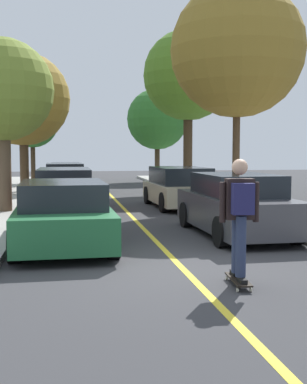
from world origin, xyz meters
name	(u,v)px	position (x,y,z in m)	size (l,w,h in m)	color
ground	(183,269)	(0.00, 0.00, 0.00)	(80.00, 80.00, 0.00)	#353538
center_line	(146,231)	(0.00, 4.00, 0.00)	(0.12, 39.20, 0.01)	gold
parked_car_left_nearest	(63,215)	(-1.97, 2.30, 0.65)	(2.03, 4.18, 1.34)	#1E5B33
parked_car_left_near	(64,190)	(-1.97, 8.41, 0.69)	(1.96, 4.58, 1.38)	maroon
parked_car_left_far	(65,179)	(-1.97, 15.39, 0.67)	(1.99, 4.24, 1.37)	black
parked_car_left_farthest	(65,174)	(-1.97, 21.59, 0.62)	(2.00, 4.53, 1.25)	white
parked_car_right_nearest	(236,206)	(1.97, 3.11, 0.69)	(1.95, 4.25, 1.42)	#38383D
parked_car_right_near	(180,187)	(1.97, 9.05, 0.69)	(2.08, 4.15, 1.38)	#BCAD89
street_tree_left_nearest	(2,91)	(-3.74, 7.74, 3.72)	(3.05, 3.05, 5.14)	brown
street_tree_left_near	(23,99)	(-3.74, 15.34, 4.20)	(4.11, 4.11, 6.13)	#4C3823
street_tree_left_far	(32,122)	(-3.74, 21.50, 3.52)	(2.88, 2.88, 4.84)	#3D2D1E
street_tree_right_nearest	(237,50)	(3.74, 8.39, 5.26)	(4.45, 4.45, 7.36)	#4C3823
street_tree_right_near	(188,76)	(3.74, 15.37, 5.40)	(4.19, 4.19, 7.39)	#3D2D1E
street_tree_right_far	(157,119)	(3.74, 23.64, 3.88)	(3.79, 3.79, 5.65)	#3D2D1E
fire_hydrant	(268,205)	(3.47, 4.86, 0.49)	(0.20, 0.20, 0.70)	#B2140F
skateboard	(238,280)	(0.56, -1.18, 0.09)	(0.29, 0.86, 0.10)	black
skateboarder	(240,211)	(0.56, -1.22, 1.10)	(0.59, 0.71, 1.74)	black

